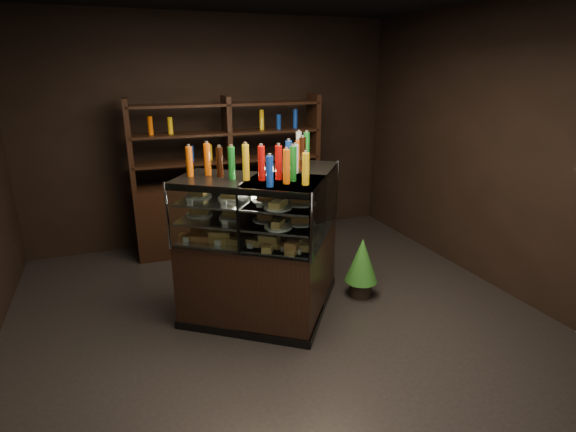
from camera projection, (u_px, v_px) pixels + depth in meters
name	position (u px, v px, depth m)	size (l,w,h in m)	color
ground	(281.00, 321.00, 4.35)	(5.00, 5.00, 0.00)	black
room_shell	(280.00, 118.00, 3.73)	(5.02, 5.02, 3.01)	black
display_case	(272.00, 271.00, 4.32)	(1.82, 1.44, 1.42)	black
food_display	(272.00, 214.00, 4.13)	(1.43, 1.05, 0.44)	#C48D46
bottles_top	(271.00, 160.00, 3.98)	(1.26, 0.91, 0.30)	#147223
potted_conifer	(362.00, 259.00, 4.71)	(0.35, 0.35, 0.74)	black
back_shelving	(230.00, 204.00, 5.98)	(2.44, 0.50, 2.00)	black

